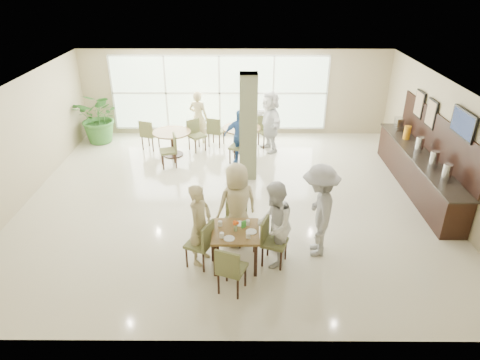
{
  "coord_description": "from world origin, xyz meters",
  "views": [
    {
      "loc": [
        0.24,
        -9.24,
        5.19
      ],
      "look_at": [
        0.2,
        -1.2,
        1.1
      ],
      "focal_mm": 32.0,
      "sensor_mm": 36.0,
      "label": 1
    }
  ],
  "objects_px": {
    "potted_plant": "(100,117)",
    "teen_far": "(237,205)",
    "teen_right": "(274,225)",
    "main_table": "(236,235)",
    "round_table_left": "(172,137)",
    "round_table_right": "(242,132)",
    "buffet_counter": "(419,169)",
    "teen_left": "(200,225)",
    "adult_standing": "(198,117)",
    "teen_standing": "(319,211)",
    "adult_b": "(270,122)",
    "adult_a": "(240,137)"
  },
  "relations": [
    {
      "from": "main_table",
      "to": "teen_far",
      "type": "distance_m",
      "value": 0.76
    },
    {
      "from": "teen_left",
      "to": "adult_a",
      "type": "height_order",
      "value": "teen_left"
    },
    {
      "from": "round_table_left",
      "to": "teen_standing",
      "type": "xyz_separation_m",
      "value": [
        3.56,
        -4.84,
        0.37
      ]
    },
    {
      "from": "teen_left",
      "to": "teen_right",
      "type": "relative_size",
      "value": 0.96
    },
    {
      "from": "potted_plant",
      "to": "teen_left",
      "type": "relative_size",
      "value": 1.02
    },
    {
      "from": "teen_left",
      "to": "adult_a",
      "type": "bearing_deg",
      "value": 15.35
    },
    {
      "from": "adult_b",
      "to": "teen_far",
      "type": "bearing_deg",
      "value": -32.63
    },
    {
      "from": "teen_left",
      "to": "teen_far",
      "type": "bearing_deg",
      "value": -23.11
    },
    {
      "from": "potted_plant",
      "to": "teen_far",
      "type": "xyz_separation_m",
      "value": [
        4.41,
        -5.56,
        0.05
      ]
    },
    {
      "from": "round_table_left",
      "to": "potted_plant",
      "type": "height_order",
      "value": "potted_plant"
    },
    {
      "from": "teen_right",
      "to": "teen_standing",
      "type": "distance_m",
      "value": 0.95
    },
    {
      "from": "potted_plant",
      "to": "teen_right",
      "type": "height_order",
      "value": "teen_right"
    },
    {
      "from": "adult_a",
      "to": "main_table",
      "type": "bearing_deg",
      "value": -74.87
    },
    {
      "from": "teen_right",
      "to": "main_table",
      "type": "bearing_deg",
      "value": -78.65
    },
    {
      "from": "teen_far",
      "to": "adult_a",
      "type": "distance_m",
      "value": 3.94
    },
    {
      "from": "round_table_left",
      "to": "potted_plant",
      "type": "distance_m",
      "value": 2.65
    },
    {
      "from": "potted_plant",
      "to": "teen_standing",
      "type": "height_order",
      "value": "teen_standing"
    },
    {
      "from": "buffet_counter",
      "to": "adult_a",
      "type": "relative_size",
      "value": 2.95
    },
    {
      "from": "round_table_left",
      "to": "round_table_right",
      "type": "distance_m",
      "value": 2.1
    },
    {
      "from": "main_table",
      "to": "teen_right",
      "type": "relative_size",
      "value": 0.51
    },
    {
      "from": "adult_standing",
      "to": "round_table_left",
      "type": "bearing_deg",
      "value": 74.42
    },
    {
      "from": "round_table_right",
      "to": "adult_standing",
      "type": "relative_size",
      "value": 0.69
    },
    {
      "from": "buffet_counter",
      "to": "teen_standing",
      "type": "distance_m",
      "value": 4.05
    },
    {
      "from": "buffet_counter",
      "to": "potted_plant",
      "type": "distance_m",
      "value": 9.52
    },
    {
      "from": "adult_a",
      "to": "teen_far",
      "type": "bearing_deg",
      "value": -74.67
    },
    {
      "from": "main_table",
      "to": "buffet_counter",
      "type": "relative_size",
      "value": 0.19
    },
    {
      "from": "buffet_counter",
      "to": "teen_left",
      "type": "xyz_separation_m",
      "value": [
        -5.24,
        -3.0,
        0.27
      ]
    },
    {
      "from": "round_table_right",
      "to": "adult_standing",
      "type": "xyz_separation_m",
      "value": [
        -1.37,
        0.71,
        0.25
      ]
    },
    {
      "from": "teen_right",
      "to": "adult_a",
      "type": "bearing_deg",
      "value": -163.96
    },
    {
      "from": "adult_a",
      "to": "adult_b",
      "type": "relative_size",
      "value": 0.86
    },
    {
      "from": "main_table",
      "to": "round_table_right",
      "type": "distance_m",
      "value": 5.6
    },
    {
      "from": "round_table_left",
      "to": "round_table_right",
      "type": "bearing_deg",
      "value": 10.1
    },
    {
      "from": "potted_plant",
      "to": "teen_left",
      "type": "distance_m",
      "value": 7.22
    },
    {
      "from": "main_table",
      "to": "buffet_counter",
      "type": "distance_m",
      "value": 5.52
    },
    {
      "from": "teen_standing",
      "to": "round_table_right",
      "type": "bearing_deg",
      "value": -158.67
    },
    {
      "from": "potted_plant",
      "to": "adult_standing",
      "type": "height_order",
      "value": "same"
    },
    {
      "from": "teen_left",
      "to": "teen_far",
      "type": "height_order",
      "value": "teen_far"
    },
    {
      "from": "teen_standing",
      "to": "round_table_left",
      "type": "bearing_deg",
      "value": -138.34
    },
    {
      "from": "main_table",
      "to": "teen_standing",
      "type": "distance_m",
      "value": 1.67
    },
    {
      "from": "round_table_left",
      "to": "teen_left",
      "type": "bearing_deg",
      "value": -75.76
    },
    {
      "from": "potted_plant",
      "to": "teen_far",
      "type": "height_order",
      "value": "teen_far"
    },
    {
      "from": "round_table_right",
      "to": "round_table_left",
      "type": "bearing_deg",
      "value": -169.9
    },
    {
      "from": "round_table_right",
      "to": "adult_a",
      "type": "bearing_deg",
      "value": -93.24
    },
    {
      "from": "teen_left",
      "to": "adult_a",
      "type": "distance_m",
      "value": 4.63
    },
    {
      "from": "teen_standing",
      "to": "teen_far",
      "type": "bearing_deg",
      "value": -96.93
    },
    {
      "from": "main_table",
      "to": "potted_plant",
      "type": "xyz_separation_m",
      "value": [
        -4.39,
        6.28,
        0.19
      ]
    },
    {
      "from": "round_table_left",
      "to": "round_table_right",
      "type": "xyz_separation_m",
      "value": [
        2.07,
        0.37,
        0.01
      ]
    },
    {
      "from": "round_table_left",
      "to": "teen_right",
      "type": "xyz_separation_m",
      "value": [
        2.68,
        -5.19,
        0.28
      ]
    },
    {
      "from": "teen_left",
      "to": "teen_standing",
      "type": "distance_m",
      "value": 2.28
    },
    {
      "from": "buffet_counter",
      "to": "teen_far",
      "type": "bearing_deg",
      "value": -152.51
    }
  ]
}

